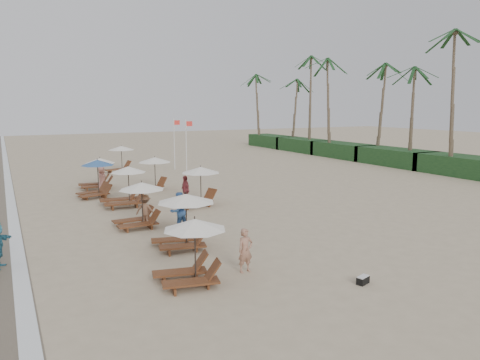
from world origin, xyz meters
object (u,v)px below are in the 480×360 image
lounger_station_1 (182,219)px  flag_pole_near (187,144)px  lounger_station_0 (189,251)px  beachgoer_far_a (185,190)px  lounger_station_3 (123,189)px  lounger_station_4 (95,179)px  inland_station_2 (119,157)px  inland_station_1 (153,170)px  beachgoer_near (245,250)px  duffel_bag (363,280)px  beachgoer_mid_b (145,210)px  beachgoer_far_b (102,179)px  lounger_station_2 (138,205)px  lounger_station_5 (97,175)px  beachgoer_mid_a (179,211)px  inland_station_0 (198,184)px

lounger_station_1 → flag_pole_near: size_ratio=0.55×
lounger_station_1 → lounger_station_0: bearing=-106.9°
beachgoer_far_a → lounger_station_3: bearing=-110.3°
lounger_station_0 → lounger_station_4: (-0.09, 15.91, 0.06)m
lounger_station_0 → flag_pole_near: 23.12m
lounger_station_3 → inland_station_2: lounger_station_3 is taller
lounger_station_1 → inland_station_1: bearing=78.0°
beachgoer_near → duffel_bag: beachgoer_near is taller
lounger_station_4 → duffel_bag: bearing=-74.9°
beachgoer_mid_b → flag_pole_near: bearing=-81.3°
inland_station_2 → lounger_station_3: bearing=-102.1°
lounger_station_3 → beachgoer_far_b: lounger_station_3 is taller
lounger_station_3 → lounger_station_4: bearing=106.3°
beachgoer_far_a → flag_pole_near: bearing=156.7°
lounger_station_2 → beachgoer_far_a: lounger_station_2 is taller
beachgoer_mid_b → lounger_station_1: bearing=131.1°
duffel_bag → beachgoer_mid_b: bearing=111.6°
lounger_station_5 → beachgoer_far_b: (0.15, -1.03, -0.15)m
lounger_station_1 → duffel_bag: (3.83, -6.24, -1.06)m
beachgoer_mid_b → inland_station_1: bearing=-72.1°
beachgoer_mid_b → duffel_bag: bearing=148.7°
inland_station_1 → inland_station_2: bearing=90.0°
lounger_station_4 → inland_station_1: (3.94, 0.65, 0.25)m
beachgoer_mid_b → lounger_station_5: bearing=-51.8°
inland_station_2 → lounger_station_5: bearing=-113.8°
beachgoer_mid_a → beachgoer_far_a: beachgoer_mid_a is taller
inland_station_1 → inland_station_2: same height
beachgoer_mid_a → duffel_bag: size_ratio=3.45×
inland_station_2 → beachgoer_far_b: bearing=-110.3°
lounger_station_2 → beachgoer_near: bearing=-77.5°
lounger_station_4 → lounger_station_5: size_ratio=0.95×
inland_station_0 → flag_pole_near: 11.69m
lounger_station_0 → beachgoer_near: size_ratio=1.56×
beachgoer_mid_b → beachgoer_far_a: size_ratio=0.89×
lounger_station_2 → inland_station_0: (4.23, 2.86, 0.21)m
lounger_station_4 → beachgoer_far_b: size_ratio=1.47×
lounger_station_1 → duffel_bag: size_ratio=4.98×
lounger_station_3 → lounger_station_2: bearing=-95.7°
inland_station_0 → inland_station_2: (-0.78, 15.86, 0.02)m
lounger_station_2 → flag_pole_near: flag_pole_near is taller
beachgoer_far_b → inland_station_0: bearing=-127.8°
lounger_station_0 → duffel_bag: 5.67m
duffel_bag → lounger_station_2: bearing=113.8°
flag_pole_near → lounger_station_3: bearing=-129.2°
lounger_station_4 → beachgoer_far_a: 6.22m
duffel_bag → lounger_station_0: bearing=151.9°
inland_station_0 → beachgoer_mid_a: bearing=-122.4°
lounger_station_5 → beachgoer_mid_b: lounger_station_5 is taller
beachgoer_far_a → lounger_station_5: bearing=-155.8°
lounger_station_4 → beachgoer_near: lounger_station_4 is taller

